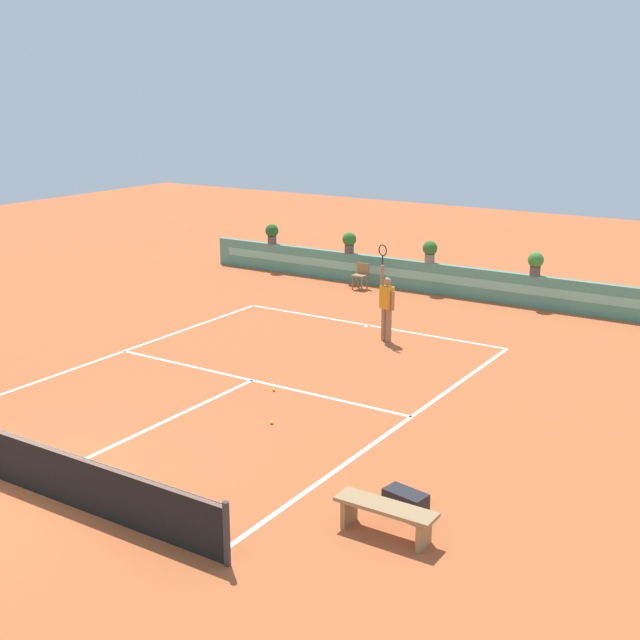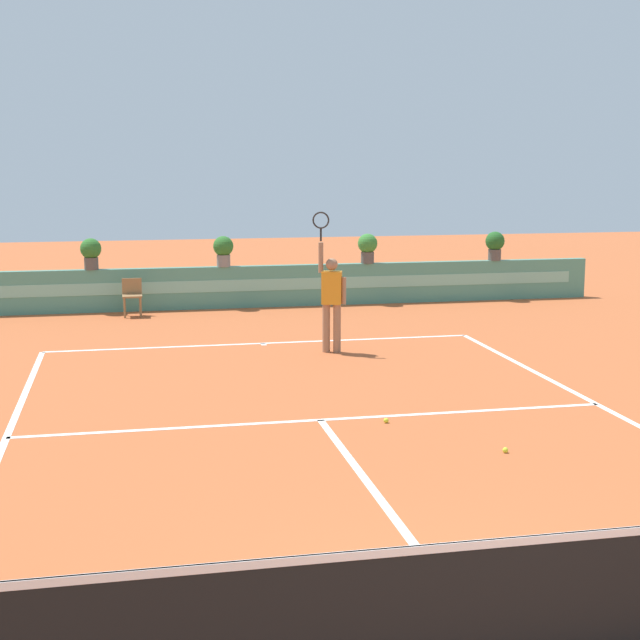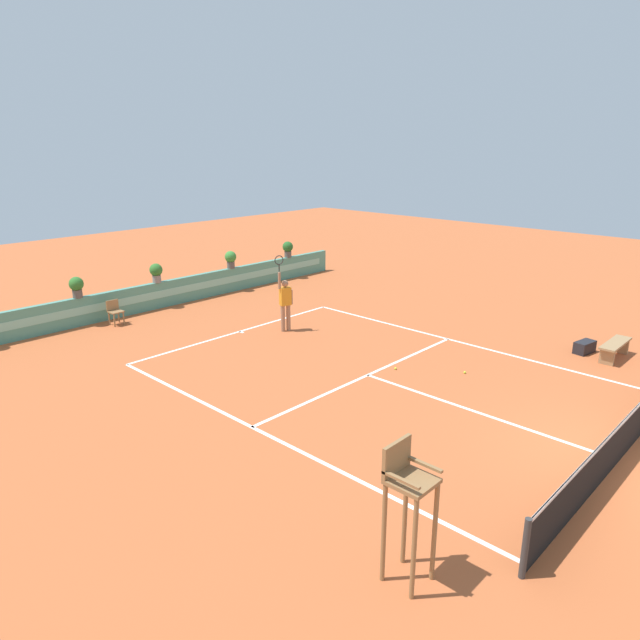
{
  "view_description": "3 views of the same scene",
  "coord_description": "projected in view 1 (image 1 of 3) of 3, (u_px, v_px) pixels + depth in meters",
  "views": [
    {
      "loc": [
        11.2,
        -8.16,
        6.58
      ],
      "look_at": [
        0.45,
        8.61,
        1.0
      ],
      "focal_mm": 47.1,
      "sensor_mm": 36.0,
      "label": 1
    },
    {
      "loc": [
        -2.51,
        -5.7,
        3.53
      ],
      "look_at": [
        0.45,
        8.61,
        1.0
      ],
      "focal_mm": 52.5,
      "sensor_mm": 36.0,
      "label": 2
    },
    {
      "loc": [
        -11.43,
        -2.57,
        6.07
      ],
      "look_at": [
        0.45,
        8.61,
        1.0
      ],
      "focal_mm": 32.24,
      "sensor_mm": 36.0,
      "label": 3
    }
  ],
  "objects": [
    {
      "name": "potted_plant_far_left",
      "position": [
        272.0,
        233.0,
        30.56
      ],
      "size": [
        0.48,
        0.48,
        0.72
      ],
      "color": "#514C47",
      "rests_on": "back_wall_barrier"
    },
    {
      "name": "bench_courtside",
      "position": [
        386.0,
        513.0,
        12.62
      ],
      "size": [
        1.6,
        0.44,
        0.51
      ],
      "color": "#99754C",
      "rests_on": "ground"
    },
    {
      "name": "gear_bag",
      "position": [
        405.0,
        502.0,
        13.37
      ],
      "size": [
        0.75,
        0.48,
        0.36
      ],
      "primitive_type": "cube",
      "rotation": [
        0.0,
        0.0,
        -0.18
      ],
      "color": "black",
      "rests_on": "ground"
    },
    {
      "name": "ball_kid_chair",
      "position": [
        361.0,
        275.0,
        28.04
      ],
      "size": [
        0.44,
        0.44,
        0.85
      ],
      "color": "olive",
      "rests_on": "ground"
    },
    {
      "name": "tennis_ball_mid_court",
      "position": [
        272.0,
        423.0,
        16.89
      ],
      "size": [
        0.07,
        0.07,
        0.07
      ],
      "primitive_type": "sphere",
      "color": "#CCE033",
      "rests_on": "ground"
    },
    {
      "name": "potted_plant_centre",
      "position": [
        430.0,
        250.0,
        27.27
      ],
      "size": [
        0.48,
        0.48,
        0.72
      ],
      "color": "gray",
      "rests_on": "back_wall_barrier"
    },
    {
      "name": "net",
      "position": [
        21.0,
        460.0,
        14.08
      ],
      "size": [
        8.92,
        0.1,
        1.0
      ],
      "color": "#333333",
      "rests_on": "ground"
    },
    {
      "name": "tennis_ball_near_baseline",
      "position": [
        274.0,
        390.0,
        18.7
      ],
      "size": [
        0.07,
        0.07,
        0.07
      ],
      "primitive_type": "sphere",
      "color": "#CCE033",
      "rests_on": "ground"
    },
    {
      "name": "potted_plant_left",
      "position": [
        349.0,
        241.0,
        28.85
      ],
      "size": [
        0.48,
        0.48,
        0.72
      ],
      "color": "#514C47",
      "rests_on": "back_wall_barrier"
    },
    {
      "name": "court_lines",
      "position": [
        260.0,
        376.0,
        19.66
      ],
      "size": [
        8.32,
        11.94,
        0.01
      ],
      "color": "white",
      "rests_on": "ground"
    },
    {
      "name": "back_wall_barrier",
      "position": [
        437.0,
        279.0,
        27.37
      ],
      "size": [
        18.0,
        0.21,
        1.0
      ],
      "color": "#4C8E7A",
      "rests_on": "ground"
    },
    {
      "name": "ground_plane",
      "position": [
        241.0,
        385.0,
        19.08
      ],
      "size": [
        60.0,
        60.0,
        0.0
      ],
      "primitive_type": "plane",
      "color": "#B2562D"
    },
    {
      "name": "tennis_player",
      "position": [
        387.0,
        303.0,
        22.13
      ],
      "size": [
        0.59,
        0.32,
        2.58
      ],
      "color": "#9E7051",
      "rests_on": "ground"
    },
    {
      "name": "potted_plant_right",
      "position": [
        536.0,
        262.0,
        25.43
      ],
      "size": [
        0.48,
        0.48,
        0.72
      ],
      "color": "#514C47",
      "rests_on": "back_wall_barrier"
    }
  ]
}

